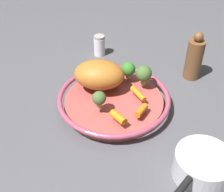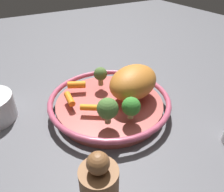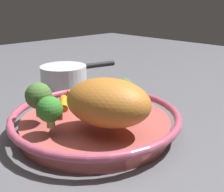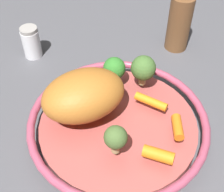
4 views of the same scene
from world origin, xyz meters
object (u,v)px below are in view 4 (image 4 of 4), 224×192
(serving_bowl, at_px, (118,125))
(broccoli_floret_large, at_px, (143,68))
(baby_carrot_back, at_px, (158,155))
(broccoli_floret_small, at_px, (113,69))
(salt_shaker, at_px, (31,42))
(baby_carrot_left, at_px, (151,102))
(roast_chicken_piece, at_px, (84,95))
(baby_carrot_center, at_px, (178,127))
(broccoli_floret_mid, at_px, (116,138))
(pepper_mill, at_px, (180,21))

(serving_bowl, relative_size, broccoli_floret_large, 5.15)
(baby_carrot_back, xyz_separation_m, broccoli_floret_small, (-0.06, 0.19, 0.02))
(broccoli_floret_small, height_order, salt_shaker, broccoli_floret_small)
(baby_carrot_left, bearing_deg, broccoli_floret_small, 133.29)
(serving_bowl, xyz_separation_m, baby_carrot_back, (0.06, -0.09, 0.03))
(salt_shaker, bearing_deg, baby_carrot_left, -41.65)
(roast_chicken_piece, xyz_separation_m, baby_carrot_left, (0.13, 0.01, -0.03))
(baby_carrot_center, height_order, broccoli_floret_mid, broccoli_floret_mid)
(baby_carrot_left, distance_m, pepper_mill, 0.26)
(baby_carrot_center, height_order, baby_carrot_left, baby_carrot_center)
(roast_chicken_piece, xyz_separation_m, broccoli_floret_mid, (0.05, -0.09, -0.01))
(roast_chicken_piece, relative_size, baby_carrot_back, 2.98)
(serving_bowl, xyz_separation_m, baby_carrot_center, (0.10, -0.04, 0.03))
(baby_carrot_center, height_order, pepper_mill, pepper_mill)
(serving_bowl, bearing_deg, baby_carrot_center, -18.97)
(baby_carrot_back, distance_m, pepper_mill, 0.37)
(salt_shaker, bearing_deg, roast_chicken_piece, -61.41)
(baby_carrot_left, xyz_separation_m, pepper_mill, (0.10, 0.23, 0.02))
(broccoli_floret_small, bearing_deg, baby_carrot_back, -72.51)
(roast_chicken_piece, height_order, broccoli_floret_large, roast_chicken_piece)
(salt_shaker, bearing_deg, baby_carrot_back, -54.62)
(broccoli_floret_small, height_order, pepper_mill, pepper_mill)
(salt_shaker, bearing_deg, serving_bowl, -53.64)
(broccoli_floret_mid, height_order, salt_shaker, broccoli_floret_mid)
(serving_bowl, xyz_separation_m, broccoli_floret_mid, (-0.01, -0.07, 0.06))
(baby_carrot_back, bearing_deg, baby_carrot_center, 51.62)
(baby_carrot_left, xyz_separation_m, broccoli_floret_small, (-0.07, 0.07, 0.02))
(baby_carrot_back, bearing_deg, broccoli_floret_mid, 163.45)
(baby_carrot_center, relative_size, pepper_mill, 0.29)
(baby_carrot_back, xyz_separation_m, broccoli_floret_large, (-0.00, 0.18, 0.03))
(baby_carrot_center, relative_size, broccoli_floret_mid, 0.88)
(baby_carrot_center, bearing_deg, baby_carrot_back, -128.38)
(baby_carrot_left, distance_m, salt_shaker, 0.34)
(broccoli_floret_small, bearing_deg, baby_carrot_center, -52.59)
(serving_bowl, relative_size, pepper_mill, 2.00)
(baby_carrot_left, relative_size, broccoli_floret_large, 0.98)
(broccoli_floret_large, distance_m, pepper_mill, 0.21)
(roast_chicken_piece, distance_m, broccoli_floret_large, 0.14)
(baby_carrot_back, relative_size, broccoli_floret_small, 0.93)
(serving_bowl, height_order, broccoli_floret_mid, broccoli_floret_mid)
(baby_carrot_back, relative_size, salt_shaker, 0.65)
(baby_carrot_center, xyz_separation_m, broccoli_floret_mid, (-0.11, -0.04, 0.03))
(broccoli_floret_small, bearing_deg, salt_shaker, 140.44)
(serving_bowl, xyz_separation_m, salt_shaker, (-0.19, 0.25, 0.02))
(roast_chicken_piece, distance_m, baby_carrot_left, 0.13)
(serving_bowl, relative_size, roast_chicken_piece, 2.20)
(serving_bowl, distance_m, baby_carrot_center, 0.11)
(serving_bowl, bearing_deg, salt_shaker, 126.36)
(roast_chicken_piece, height_order, pepper_mill, pepper_mill)
(salt_shaker, bearing_deg, broccoli_floret_small, -39.56)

